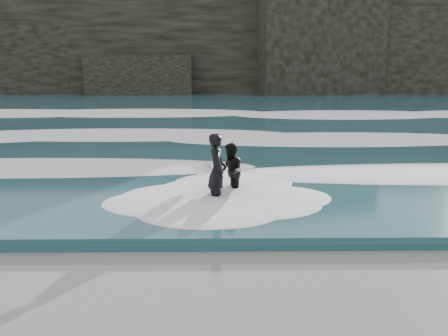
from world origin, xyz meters
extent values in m
plane|color=olive|center=(0.00, 0.00, 0.00)|extent=(120.00, 120.00, 0.00)
cube|color=#204C53|center=(0.00, 29.00, 0.15)|extent=(90.00, 52.00, 0.30)
cube|color=black|center=(0.00, 46.00, 5.00)|extent=(70.00, 9.00, 10.00)
ellipsoid|color=white|center=(0.00, 9.00, 0.40)|extent=(60.00, 3.20, 0.20)
ellipsoid|color=white|center=(0.00, 16.00, 0.42)|extent=(60.00, 4.00, 0.24)
ellipsoid|color=white|center=(0.00, 25.00, 0.45)|extent=(60.00, 4.80, 0.30)
imported|color=black|center=(-0.66, 6.19, 1.01)|extent=(0.61, 0.81, 2.01)
ellipsoid|color=silver|center=(-1.06, 6.24, 1.05)|extent=(0.51, 1.76, 0.87)
imported|color=black|center=(-0.28, 6.84, 0.81)|extent=(0.76, 0.89, 1.63)
ellipsoid|color=silver|center=(0.14, 6.84, 0.87)|extent=(0.73, 2.29, 0.59)
camera|label=1|loc=(-0.66, -6.77, 4.04)|focal=40.00mm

